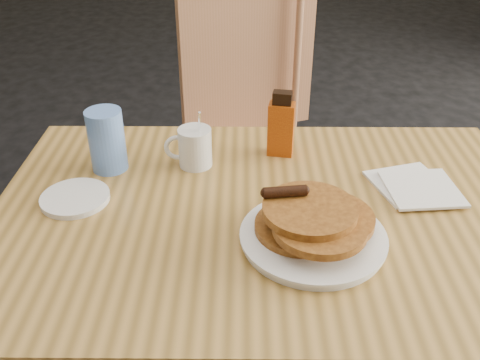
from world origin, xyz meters
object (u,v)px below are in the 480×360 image
at_px(chair_main_far, 249,115).
at_px(pancake_plate, 313,228).
at_px(main_table, 267,226).
at_px(coffee_mug, 194,147).
at_px(syrup_bottle, 281,126).
at_px(blue_tumbler, 107,140).

height_order(chair_main_far, pancake_plate, chair_main_far).
bearing_deg(main_table, coffee_mug, 130.68).
bearing_deg(syrup_bottle, main_table, -88.98).
height_order(main_table, blue_tumbler, blue_tumbler).
height_order(main_table, pancake_plate, pancake_plate).
bearing_deg(syrup_bottle, blue_tumbler, -159.55).
relative_size(main_table, syrup_bottle, 7.55).
xyz_separation_m(pancake_plate, coffee_mug, (-0.23, 0.29, 0.02)).
height_order(pancake_plate, blue_tumbler, blue_tumbler).
xyz_separation_m(main_table, pancake_plate, (0.07, -0.11, 0.07)).
bearing_deg(chair_main_far, blue_tumbler, -139.40).
bearing_deg(syrup_bottle, pancake_plate, -72.83).
bearing_deg(chair_main_far, pancake_plate, -102.64).
height_order(main_table, coffee_mug, coffee_mug).
bearing_deg(pancake_plate, syrup_bottle, 95.14).
xyz_separation_m(main_table, blue_tumbler, (-0.35, 0.17, 0.11)).
bearing_deg(coffee_mug, pancake_plate, -31.84).
xyz_separation_m(coffee_mug, syrup_bottle, (0.20, 0.05, 0.03)).
bearing_deg(main_table, syrup_bottle, 78.99).
distance_m(main_table, coffee_mug, 0.26).
distance_m(coffee_mug, syrup_bottle, 0.21).
bearing_deg(pancake_plate, main_table, 125.10).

